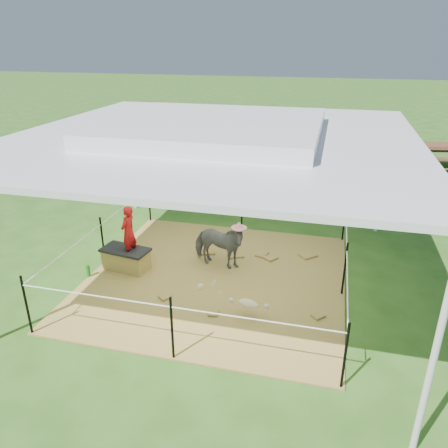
% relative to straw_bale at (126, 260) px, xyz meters
% --- Properties ---
extents(ground, '(90.00, 90.00, 0.00)m').
position_rel_straw_bale_xyz_m(ground, '(1.74, 0.09, -0.22)').
color(ground, '#2D5919').
rests_on(ground, ground).
extents(hay_patch, '(4.60, 4.60, 0.03)m').
position_rel_straw_bale_xyz_m(hay_patch, '(1.74, 0.09, -0.20)').
color(hay_patch, brown).
rests_on(hay_patch, ground).
extents(canopy_tent, '(6.30, 6.30, 2.90)m').
position_rel_straw_bale_xyz_m(canopy_tent, '(1.74, 0.09, 2.48)').
color(canopy_tent, silver).
rests_on(canopy_tent, ground).
extents(rope_fence, '(4.54, 4.54, 1.00)m').
position_rel_straw_bale_xyz_m(rope_fence, '(1.74, 0.09, 0.43)').
color(rope_fence, black).
rests_on(rope_fence, ground).
extents(straw_bale, '(0.89, 0.54, 0.37)m').
position_rel_straw_bale_xyz_m(straw_bale, '(0.00, 0.00, 0.00)').
color(straw_bale, '#B29240').
rests_on(straw_bale, hay_patch).
extents(dark_cloth, '(0.95, 0.59, 0.05)m').
position_rel_straw_bale_xyz_m(dark_cloth, '(0.00, -0.00, 0.21)').
color(dark_cloth, black).
rests_on(dark_cloth, straw_bale).
extents(woman, '(0.29, 0.40, 1.00)m').
position_rel_straw_bale_xyz_m(woman, '(0.10, -0.00, 0.69)').
color(woman, '#B61114').
rests_on(woman, straw_bale).
extents(green_bottle, '(0.07, 0.07, 0.23)m').
position_rel_straw_bale_xyz_m(green_bottle, '(-0.55, -0.45, -0.07)').
color(green_bottle, '#197219').
rests_on(green_bottle, hay_patch).
extents(pony, '(1.15, 0.67, 0.92)m').
position_rel_straw_bale_xyz_m(pony, '(1.68, 0.50, 0.27)').
color(pony, '#4A4A4F').
rests_on(pony, hay_patch).
extents(pink_hat, '(0.29, 0.29, 0.13)m').
position_rel_straw_bale_xyz_m(pink_hat, '(1.68, 0.50, 0.80)').
color(pink_hat, pink).
rests_on(pink_hat, pony).
extents(foal, '(1.01, 0.72, 0.51)m').
position_rel_straw_bale_xyz_m(foal, '(2.55, -0.95, 0.07)').
color(foal, '#CBB495').
rests_on(foal, hay_patch).
extents(trash_barrel, '(0.70, 0.70, 0.88)m').
position_rel_straw_bale_xyz_m(trash_barrel, '(5.41, 6.57, 0.22)').
color(trash_barrel, '#1752AE').
rests_on(trash_barrel, ground).
extents(picnic_table_near, '(2.08, 1.80, 0.73)m').
position_rel_straw_bale_xyz_m(picnic_table_near, '(3.06, 8.57, 0.15)').
color(picnic_table_near, '#57341E').
rests_on(picnic_table_near, ground).
extents(picnic_table_far, '(2.17, 1.71, 0.83)m').
position_rel_straw_bale_xyz_m(picnic_table_far, '(7.13, 9.05, 0.20)').
color(picnic_table_far, brown).
rests_on(picnic_table_far, ground).
extents(distant_person, '(0.66, 0.57, 1.19)m').
position_rel_straw_bale_xyz_m(distant_person, '(4.39, 8.24, 0.38)').
color(distant_person, blue).
rests_on(distant_person, ground).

